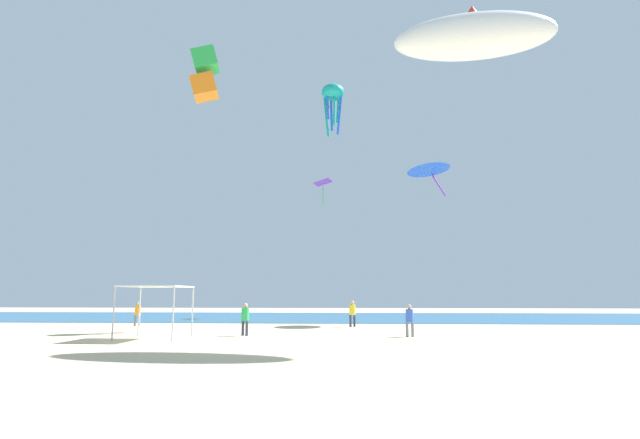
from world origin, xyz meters
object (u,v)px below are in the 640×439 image
(kite_delta_blue, at_px, (428,167))
(kite_octopus_teal, at_px, (333,95))
(kite_box_green, at_px, (205,74))
(canopy_tent, at_px, (156,289))
(person_rightmost, at_px, (409,318))
(person_leftmost, at_px, (138,312))
(person_central, at_px, (352,311))
(kite_inflatable_white, at_px, (473,36))
(kite_diamond_purple, at_px, (323,184))
(person_near_tent, at_px, (245,316))

(kite_delta_blue, xyz_separation_m, kite_octopus_teal, (-7.43, -4.44, 4.31))
(kite_delta_blue, distance_m, kite_box_green, 18.64)
(kite_delta_blue, distance_m, kite_octopus_teal, 9.67)
(canopy_tent, distance_m, kite_delta_blue, 23.66)
(person_rightmost, bearing_deg, kite_delta_blue, 64.58)
(person_leftmost, distance_m, kite_octopus_teal, 20.45)
(person_leftmost, bearing_deg, kite_delta_blue, -11.35)
(person_central, relative_size, kite_octopus_teal, 0.44)
(kite_inflatable_white, bearing_deg, person_leftmost, -13.51)
(kite_octopus_teal, bearing_deg, person_rightmost, -107.77)
(canopy_tent, height_order, person_leftmost, canopy_tent)
(kite_delta_blue, bearing_deg, kite_inflatable_white, 39.92)
(canopy_tent, bearing_deg, kite_inflatable_white, 4.19)
(canopy_tent, distance_m, kite_diamond_purple, 27.56)
(person_central, distance_m, kite_inflatable_white, 17.95)
(canopy_tent, height_order, kite_box_green, kite_box_green)
(person_central, distance_m, kite_box_green, 17.69)
(person_rightmost, distance_m, kite_octopus_teal, 18.15)
(person_near_tent, distance_m, kite_inflatable_white, 19.05)
(kite_octopus_teal, bearing_deg, kite_inflatable_white, -93.27)
(canopy_tent, relative_size, kite_octopus_teal, 0.73)
(person_leftmost, height_order, kite_octopus_teal, kite_octopus_teal)
(person_leftmost, distance_m, kite_delta_blue, 24.16)
(kite_box_green, xyz_separation_m, kite_octopus_teal, (7.66, 6.00, 1.07))
(person_leftmost, bearing_deg, kite_diamond_purple, 26.03)
(person_rightmost, bearing_deg, kite_octopus_teal, 105.23)
(kite_diamond_purple, height_order, kite_delta_blue, kite_diamond_purple)
(person_central, height_order, person_rightmost, person_central)
(kite_inflatable_white, relative_size, kite_octopus_teal, 2.24)
(person_leftmost, xyz_separation_m, kite_diamond_purple, (11.69, 15.31, 12.29))
(canopy_tent, relative_size, person_leftmost, 1.79)
(kite_box_green, bearing_deg, kite_inflatable_white, -111.35)
(person_central, height_order, kite_box_green, kite_box_green)
(kite_delta_blue, relative_size, kite_box_green, 1.47)
(person_rightmost, bearing_deg, person_leftmost, 146.61)
(person_central, xyz_separation_m, kite_box_green, (-8.92, -4.90, 14.46))
(person_near_tent, height_order, person_leftmost, person_near_tent)
(person_near_tent, height_order, kite_box_green, kite_box_green)
(person_leftmost, relative_size, kite_inflatable_white, 0.18)
(person_rightmost, distance_m, kite_box_green, 18.82)
(person_near_tent, bearing_deg, kite_octopus_teal, -82.14)
(person_near_tent, bearing_deg, kite_diamond_purple, -61.67)
(person_rightmost, bearing_deg, person_near_tent, 168.28)
(canopy_tent, height_order, kite_inflatable_white, kite_inflatable_white)
(person_leftmost, relative_size, kite_diamond_purple, 0.64)
(person_central, height_order, kite_octopus_teal, kite_octopus_teal)
(person_rightmost, bearing_deg, person_central, 100.48)
(kite_inflatable_white, xyz_separation_m, kite_octopus_teal, (-7.78, 9.11, 0.86))
(kite_delta_blue, height_order, kite_box_green, kite_box_green)
(canopy_tent, distance_m, kite_box_green, 13.79)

